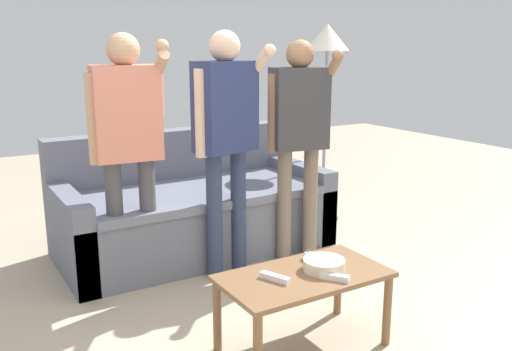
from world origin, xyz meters
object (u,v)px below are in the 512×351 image
object	(u,v)px
couch	(192,210)
game_remote_wand_near	(275,278)
game_remote_wand_far	(335,277)
coffee_table	(304,285)
snack_bowl	(324,265)
player_center	(226,125)
player_right	(299,125)
game_remote_nunchuk	(310,256)
floor_lamp	(327,50)
player_left	(128,132)

from	to	relation	value
couch	game_remote_wand_near	size ratio (longest dim) A/B	12.05
game_remote_wand_far	coffee_table	bearing A→B (deg)	121.61
snack_bowl	player_center	size ratio (longest dim) A/B	0.13
snack_bowl	player_right	distance (m)	1.31
couch	snack_bowl	bearing A→B (deg)	-90.01
game_remote_wand_near	player_right	bearing A→B (deg)	50.14
snack_bowl	game_remote_wand_far	xyz separation A→B (m)	(-0.03, -0.12, -0.01)
game_remote_nunchuk	floor_lamp	xyz separation A→B (m)	(1.28, 1.54, 1.06)
player_left	player_right	distance (m)	1.19
game_remote_nunchuk	player_center	distance (m)	1.10
game_remote_nunchuk	floor_lamp	world-z (taller)	floor_lamp
player_center	game_remote_wand_far	size ratio (longest dim) A/B	11.75
game_remote_nunchuk	floor_lamp	bearing A→B (deg)	50.17
game_remote_wand_far	player_left	bearing A→B (deg)	113.75
couch	game_remote_wand_far	xyz separation A→B (m)	(-0.03, -1.75, 0.12)
floor_lamp	player_left	size ratio (longest dim) A/B	1.06
snack_bowl	player_right	world-z (taller)	player_right
coffee_table	player_right	size ratio (longest dim) A/B	0.54
player_right	game_remote_nunchuk	bearing A→B (deg)	-121.66
player_left	player_center	world-z (taller)	player_center
player_right	floor_lamp	bearing A→B (deg)	41.22
coffee_table	player_left	size ratio (longest dim) A/B	0.53
snack_bowl	player_left	xyz separation A→B (m)	(-0.61, 1.20, 0.57)
player_left	snack_bowl	bearing A→B (deg)	-63.05
player_right	player_left	bearing A→B (deg)	172.88
game_remote_wand_near	game_remote_wand_far	bearing A→B (deg)	-29.59
player_left	player_center	bearing A→B (deg)	-10.54
coffee_table	game_remote_wand_near	world-z (taller)	game_remote_wand_near
coffee_table	player_left	world-z (taller)	player_left
player_center	game_remote_wand_near	world-z (taller)	player_center
game_remote_wand_near	couch	bearing A→B (deg)	79.99
game_remote_nunchuk	game_remote_wand_near	xyz separation A→B (m)	(-0.30, -0.12, -0.01)
floor_lamp	player_center	world-z (taller)	floor_lamp
coffee_table	player_right	distance (m)	1.39
couch	game_remote_wand_near	distance (m)	1.63
coffee_table	game_remote_nunchuk	distance (m)	0.20
floor_lamp	game_remote_wand_far	world-z (taller)	floor_lamp
floor_lamp	player_center	size ratio (longest dim) A/B	1.05
couch	snack_bowl	size ratio (longest dim) A/B	9.24
player_right	couch	bearing A→B (deg)	134.55
coffee_table	player_left	distance (m)	1.44
player_left	coffee_table	bearing A→B (deg)	-67.25
couch	player_right	xyz separation A→B (m)	(0.57, -0.58, 0.68)
coffee_table	player_left	xyz separation A→B (m)	(-0.49, 1.18, 0.66)
game_remote_nunchuk	couch	bearing A→B (deg)	90.63
couch	player_left	xyz separation A→B (m)	(-0.61, -0.43, 0.71)
game_remote_wand_near	player_left	bearing A→B (deg)	105.48
floor_lamp	game_remote_wand_near	xyz separation A→B (m)	(-1.58, -1.66, -1.07)
coffee_table	game_remote_nunchuk	xyz separation A→B (m)	(0.13, 0.13, 0.08)
floor_lamp	player_right	xyz separation A→B (m)	(-0.73, -0.64, -0.50)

